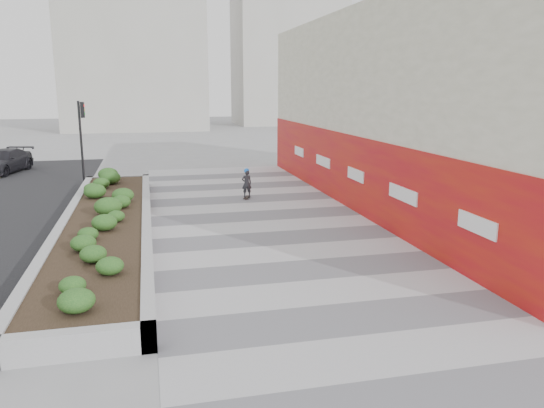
{
  "coord_description": "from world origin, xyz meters",
  "views": [
    {
      "loc": [
        -4.0,
        -11.31,
        4.86
      ],
      "look_at": [
        -0.09,
        5.3,
        1.1
      ],
      "focal_mm": 35.0,
      "sensor_mm": 36.0,
      "label": 1
    }
  ],
  "objects_px": {
    "planter": "(106,221)",
    "traffic_signal_near": "(82,129)",
    "skateboarder": "(247,183)",
    "car_dark": "(3,161)"
  },
  "relations": [
    {
      "from": "skateboarder",
      "to": "car_dark",
      "type": "distance_m",
      "value": 16.24
    },
    {
      "from": "traffic_signal_near",
      "to": "skateboarder",
      "type": "xyz_separation_m",
      "value": [
        7.45,
        -5.97,
        -2.06
      ]
    },
    {
      "from": "skateboarder",
      "to": "planter",
      "type": "bearing_deg",
      "value": -120.5
    },
    {
      "from": "planter",
      "to": "traffic_signal_near",
      "type": "xyz_separation_m",
      "value": [
        -1.73,
        10.5,
        2.34
      ]
    },
    {
      "from": "planter",
      "to": "traffic_signal_near",
      "type": "relative_size",
      "value": 4.29
    },
    {
      "from": "traffic_signal_near",
      "to": "planter",
      "type": "bearing_deg",
      "value": -80.65
    },
    {
      "from": "traffic_signal_near",
      "to": "car_dark",
      "type": "xyz_separation_m",
      "value": [
        -4.96,
        4.5,
        -2.09
      ]
    },
    {
      "from": "planter",
      "to": "skateboarder",
      "type": "relative_size",
      "value": 13.13
    },
    {
      "from": "planter",
      "to": "car_dark",
      "type": "xyz_separation_m",
      "value": [
        -6.69,
        15.0,
        0.25
      ]
    },
    {
      "from": "traffic_signal_near",
      "to": "skateboarder",
      "type": "bearing_deg",
      "value": -38.69
    }
  ]
}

